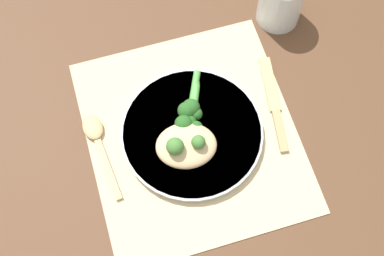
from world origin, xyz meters
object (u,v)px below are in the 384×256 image
(broccoli_stalk_front, at_px, (189,121))
(water_glass, at_px, (281,0))
(broccoli_stalk_right, at_px, (190,137))
(broccoli_stalk_rear, at_px, (190,143))
(chicken_fillet, at_px, (186,146))
(knife, at_px, (274,105))
(spoon, at_px, (96,136))
(plate, at_px, (192,133))
(broccoli_stalk_left, at_px, (190,107))

(broccoli_stalk_front, xyz_separation_m, water_glass, (-0.17, 0.23, 0.02))
(broccoli_stalk_right, xyz_separation_m, water_glass, (-0.20, 0.23, 0.02))
(broccoli_stalk_rear, bearing_deg, broccoli_stalk_right, -90.26)
(broccoli_stalk_rear, distance_m, broccoli_stalk_right, 0.01)
(chicken_fillet, xyz_separation_m, broccoli_stalk_right, (-0.01, 0.01, -0.00))
(knife, distance_m, spoon, 0.32)
(plate, bearing_deg, spoon, -104.86)
(plate, relative_size, spoon, 1.49)
(spoon, relative_size, water_glass, 1.55)
(broccoli_stalk_right, bearing_deg, knife, -147.29)
(chicken_fillet, height_order, water_glass, water_glass)
(broccoli_stalk_right, distance_m, water_glass, 0.31)
(broccoli_stalk_front, distance_m, broccoli_stalk_left, 0.02)
(spoon, bearing_deg, chicken_fillet, -32.42)
(plate, bearing_deg, chicken_fillet, -33.27)
(broccoli_stalk_front, height_order, water_glass, water_glass)
(chicken_fillet, relative_size, broccoli_stalk_left, 1.23)
(broccoli_stalk_left, bearing_deg, chicken_fillet, 93.64)
(broccoli_stalk_rear, bearing_deg, water_glass, -118.32)
(broccoli_stalk_front, height_order, knife, broccoli_stalk_front)
(chicken_fillet, relative_size, broccoli_stalk_right, 0.90)
(broccoli_stalk_right, relative_size, broccoli_stalk_left, 1.37)
(chicken_fillet, xyz_separation_m, broccoli_stalk_front, (-0.04, 0.02, -0.00))
(plate, xyz_separation_m, broccoli_stalk_left, (-0.04, 0.01, 0.02))
(knife, bearing_deg, spoon, -176.51)
(plate, bearing_deg, water_glass, 129.99)
(chicken_fillet, distance_m, knife, 0.18)
(plate, xyz_separation_m, broccoli_stalk_front, (-0.02, -0.00, 0.02))
(knife, relative_size, water_glass, 1.77)
(broccoli_stalk_left, bearing_deg, spoon, 23.76)
(broccoli_stalk_right, bearing_deg, broccoli_stalk_rear, 93.45)
(plate, bearing_deg, knife, 94.71)
(chicken_fillet, height_order, spoon, chicken_fillet)
(broccoli_stalk_right, bearing_deg, broccoli_stalk_left, -82.27)
(chicken_fillet, xyz_separation_m, broccoli_stalk_left, (-0.07, 0.03, -0.00))
(water_glass, bearing_deg, broccoli_stalk_right, -48.87)
(broccoli_stalk_rear, distance_m, knife, 0.17)
(chicken_fillet, relative_size, knife, 0.62)
(broccoli_stalk_left, xyz_separation_m, spoon, (-0.00, -0.17, -0.02))
(broccoli_stalk_right, xyz_separation_m, broccoli_stalk_front, (-0.03, 0.01, 0.00))
(plate, bearing_deg, broccoli_stalk_front, -176.36)
(spoon, bearing_deg, broccoli_stalk_right, -26.24)
(broccoli_stalk_front, distance_m, spoon, 0.16)
(water_glass, bearing_deg, chicken_fillet, -48.33)
(broccoli_stalk_right, relative_size, broccoli_stalk_front, 1.32)
(broccoli_stalk_left, height_order, water_glass, water_glass)
(broccoli_stalk_left, relative_size, knife, 0.51)
(plate, xyz_separation_m, broccoli_stalk_right, (0.01, -0.01, 0.02))
(broccoli_stalk_front, height_order, broccoli_stalk_left, same)
(broccoli_stalk_right, bearing_deg, spoon, 3.12)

